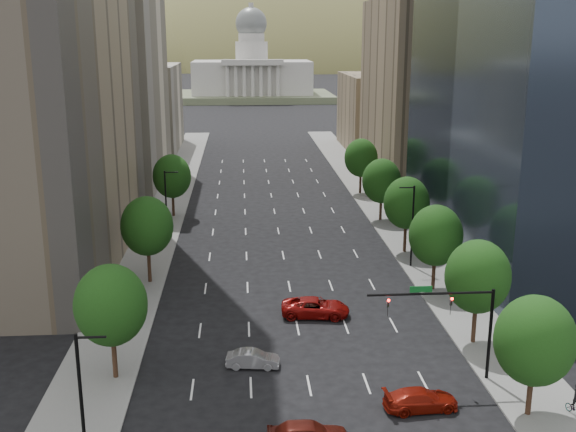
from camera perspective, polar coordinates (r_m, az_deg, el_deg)
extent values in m
cube|color=slate|center=(78.86, -11.74, -3.39)|extent=(6.00, 200.00, 0.15)
cube|color=slate|center=(80.64, 10.67, -2.93)|extent=(6.00, 200.00, 0.15)
cube|color=beige|center=(119.18, -14.08, 11.14)|extent=(14.00, 30.00, 35.00)
cube|color=beige|center=(152.38, -11.77, 8.79)|extent=(14.00, 26.00, 18.00)
cube|color=#8C7759|center=(118.35, 10.70, 10.09)|extent=(14.00, 30.00, 30.00)
cube|color=#8C7759|center=(151.05, 7.45, 8.54)|extent=(14.00, 26.00, 16.00)
cylinder|color=#382316|center=(48.89, 19.44, -13.47)|extent=(0.36, 0.36, 3.75)
ellipsoid|color=#18380F|center=(47.37, 19.81, -9.70)|extent=(5.20, 5.20, 5.98)
cylinder|color=#382316|center=(58.04, 15.21, -8.37)|extent=(0.36, 0.36, 4.00)
ellipsoid|color=#18380F|center=(56.69, 15.47, -4.87)|extent=(5.20, 5.20, 5.98)
cylinder|color=#382316|center=(68.70, 12.00, -4.52)|extent=(0.36, 0.36, 3.90)
ellipsoid|color=#18380F|center=(67.59, 12.17, -1.59)|extent=(5.20, 5.20, 5.98)
cylinder|color=#382316|center=(79.70, 9.69, -1.61)|extent=(0.36, 0.36, 4.10)
ellipsoid|color=#18380F|center=(78.71, 9.81, 1.08)|extent=(5.20, 5.20, 5.98)
cylinder|color=#382316|center=(92.91, 7.70, 0.75)|extent=(0.36, 0.36, 3.80)
ellipsoid|color=#18380F|center=(92.11, 7.78, 2.90)|extent=(5.20, 5.20, 5.98)
cylinder|color=#382316|center=(108.20, 6.03, 2.87)|extent=(0.36, 0.36, 4.00)
ellipsoid|color=#18380F|center=(107.48, 6.08, 4.83)|extent=(5.20, 5.20, 5.98)
cylinder|color=#382316|center=(52.22, -14.22, -11.00)|extent=(0.36, 0.36, 4.00)
ellipsoid|color=#18380F|center=(50.72, -14.49, -7.17)|extent=(5.20, 5.20, 5.98)
cylinder|color=#382316|center=(70.51, -11.45, -3.87)|extent=(0.36, 0.36, 4.15)
ellipsoid|color=#18380F|center=(69.37, -11.62, -0.82)|extent=(5.20, 5.20, 5.98)
cylinder|color=#382316|center=(95.37, -9.51, 1.09)|extent=(0.36, 0.36, 3.95)
ellipsoid|color=#18380F|center=(94.57, -9.61, 3.27)|extent=(5.20, 5.20, 5.98)
cylinder|color=black|center=(74.25, 10.29, -0.90)|extent=(0.20, 0.20, 9.00)
cylinder|color=black|center=(73.02, 9.83, 2.34)|extent=(1.60, 0.14, 0.14)
cylinder|color=black|center=(40.58, -16.72, -15.17)|extent=(0.20, 0.20, 9.00)
cylinder|color=black|center=(38.47, -16.02, -9.65)|extent=(1.60, 0.14, 0.14)
cylinder|color=black|center=(82.16, -10.07, 0.65)|extent=(0.20, 0.20, 9.00)
cylinder|color=black|center=(81.14, -9.65, 3.60)|extent=(1.60, 0.14, 0.14)
cylinder|color=black|center=(51.97, 16.41, -9.47)|extent=(0.24, 0.24, 7.00)
cylinder|color=black|center=(49.35, 11.75, -6.33)|extent=(9.00, 0.18, 0.18)
imported|color=black|center=(49.97, 13.39, -6.83)|extent=(0.18, 0.22, 1.10)
imported|color=black|center=(48.84, 8.30, -7.09)|extent=(0.18, 0.22, 1.10)
sphere|color=#FF0C07|center=(49.73, 13.46, -6.70)|extent=(0.20, 0.20, 0.20)
sphere|color=#FF0C07|center=(48.61, 8.35, -6.95)|extent=(0.20, 0.20, 0.20)
cube|color=#0C591E|center=(49.05, 10.98, -5.99)|extent=(1.60, 0.06, 0.45)
cube|color=#596647|center=(265.26, -2.99, 9.88)|extent=(60.00, 40.00, 2.50)
cube|color=silver|center=(264.73, -3.01, 11.44)|extent=(44.00, 26.00, 12.00)
cube|color=silver|center=(250.45, -2.97, 12.62)|extent=(22.00, 4.00, 2.00)
cylinder|color=silver|center=(264.33, -3.04, 13.49)|extent=(12.00, 12.00, 7.00)
cylinder|color=silver|center=(264.26, -3.06, 14.58)|extent=(9.60, 9.60, 3.00)
sphere|color=slate|center=(264.28, -3.07, 15.68)|extent=(11.60, 11.60, 11.60)
cylinder|color=silver|center=(264.42, -3.09, 16.95)|extent=(1.80, 1.80, 2.50)
ellipsoid|color=olive|center=(592.78, -17.34, 8.66)|extent=(380.00, 342.00, 190.00)
ellipsoid|color=olive|center=(619.40, 0.20, 8.75)|extent=(440.00, 396.00, 240.00)
ellipsoid|color=olive|center=(691.06, 14.36, 9.52)|extent=(360.00, 324.00, 200.00)
imported|color=maroon|center=(48.34, 10.96, -14.72)|extent=(5.19, 2.49, 1.46)
imported|color=gray|center=(52.93, -2.93, -11.77)|extent=(4.16, 1.83, 1.33)
imported|color=maroon|center=(61.65, 2.29, -7.59)|extent=(6.34, 3.48, 1.68)
imported|color=black|center=(50.40, 22.75, -14.56)|extent=(1.10, 1.80, 0.89)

